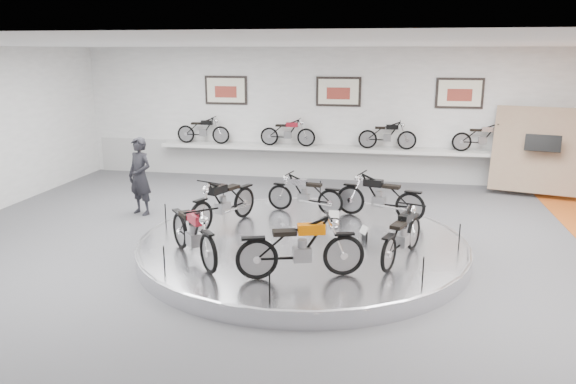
% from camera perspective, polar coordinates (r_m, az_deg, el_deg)
% --- Properties ---
extents(floor, '(16.00, 16.00, 0.00)m').
position_cam_1_polar(floor, '(10.89, 1.22, -6.77)').
color(floor, '#545456').
rests_on(floor, ground).
extents(ceiling, '(16.00, 16.00, 0.00)m').
position_cam_1_polar(ceiling, '(10.17, 1.34, 14.78)').
color(ceiling, white).
rests_on(ceiling, wall_back).
extents(wall_back, '(16.00, 0.00, 16.00)m').
position_cam_1_polar(wall_back, '(17.22, 5.11, 7.80)').
color(wall_back, white).
rests_on(wall_back, floor).
extents(wall_front, '(16.00, 0.00, 16.00)m').
position_cam_1_polar(wall_front, '(3.93, -16.16, -15.13)').
color(wall_front, white).
rests_on(wall_front, floor).
extents(dado_band, '(15.68, 0.04, 1.10)m').
position_cam_1_polar(dado_band, '(17.42, 5.00, 3.05)').
color(dado_band, '#BCBCBA').
rests_on(dado_band, floor).
extents(display_platform, '(6.40, 6.40, 0.30)m').
position_cam_1_polar(display_platform, '(11.11, 1.48, -5.51)').
color(display_platform, silver).
rests_on(display_platform, floor).
extents(platform_rim, '(6.40, 6.40, 0.10)m').
position_cam_1_polar(platform_rim, '(11.07, 1.48, -4.92)').
color(platform_rim, '#B2B2BA').
rests_on(platform_rim, display_platform).
extents(shelf, '(11.00, 0.55, 0.10)m').
position_cam_1_polar(shelf, '(17.06, 4.93, 4.36)').
color(shelf, silver).
rests_on(shelf, wall_back).
extents(poster_left, '(1.35, 0.06, 0.88)m').
position_cam_1_polar(poster_left, '(17.80, -6.32, 10.24)').
color(poster_left, '#F0ECCE').
rests_on(poster_left, wall_back).
extents(poster_center, '(1.35, 0.06, 0.88)m').
position_cam_1_polar(poster_center, '(17.12, 5.14, 10.12)').
color(poster_center, '#F0ECCE').
rests_on(poster_center, wall_back).
extents(poster_right, '(1.35, 0.06, 0.88)m').
position_cam_1_polar(poster_right, '(17.14, 17.04, 9.57)').
color(poster_right, '#F0ECCE').
rests_on(poster_right, wall_back).
extents(display_panel, '(2.56, 1.52, 2.30)m').
position_cam_1_polar(display_panel, '(16.82, 24.12, 3.89)').
color(display_panel, '#8F7A5D').
rests_on(display_panel, floor).
extents(shelf_bike_a, '(1.22, 0.43, 0.73)m').
position_cam_1_polar(shelf_bike_a, '(17.90, -8.61, 6.05)').
color(shelf_bike_a, black).
rests_on(shelf_bike_a, shelf).
extents(shelf_bike_b, '(1.22, 0.43, 0.73)m').
position_cam_1_polar(shelf_bike_b, '(17.21, -0.04, 5.89)').
color(shelf_bike_b, maroon).
rests_on(shelf_bike_b, shelf).
extents(shelf_bike_c, '(1.22, 0.43, 0.73)m').
position_cam_1_polar(shelf_bike_c, '(16.92, 10.05, 5.53)').
color(shelf_bike_c, black).
rests_on(shelf_bike_c, shelf).
extents(shelf_bike_d, '(1.22, 0.43, 0.73)m').
position_cam_1_polar(shelf_bike_d, '(17.11, 19.15, 5.06)').
color(shelf_bike_d, silver).
rests_on(shelf_bike_d, shelf).
extents(bike_a, '(1.80, 1.03, 1.00)m').
position_cam_1_polar(bike_a, '(12.43, 9.32, -0.41)').
color(bike_a, black).
rests_on(bike_a, display_platform).
extents(bike_b, '(1.61, 0.84, 0.90)m').
position_cam_1_polar(bike_b, '(12.71, 1.71, -0.14)').
color(bike_b, silver).
rests_on(bike_b, display_platform).
extents(bike_c, '(1.26, 1.88, 1.05)m').
position_cam_1_polar(bike_c, '(11.82, -6.59, -0.97)').
color(bike_c, black).
rests_on(bike_c, display_platform).
extents(bike_d, '(1.62, 1.74, 1.04)m').
position_cam_1_polar(bike_d, '(9.95, -9.62, -4.02)').
color(bike_d, maroon).
rests_on(bike_d, display_platform).
extents(bike_e, '(1.89, 1.15, 1.05)m').
position_cam_1_polar(bike_e, '(9.07, 1.30, -5.59)').
color(bike_e, '#D56100').
rests_on(bike_e, display_platform).
extents(bike_f, '(1.09, 1.71, 0.95)m').
position_cam_1_polar(bike_f, '(10.02, 11.52, -4.25)').
color(bike_f, black).
rests_on(bike_f, display_platform).
extents(visitor, '(0.81, 0.68, 1.89)m').
position_cam_1_polar(visitor, '(14.02, -14.80, 1.56)').
color(visitor, black).
rests_on(visitor, floor).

